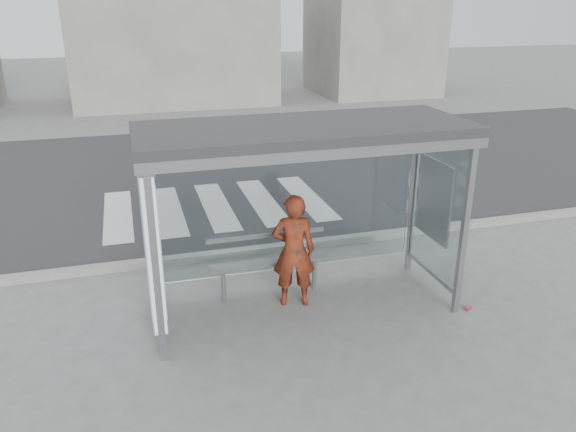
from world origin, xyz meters
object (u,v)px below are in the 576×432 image
at_px(bench, 269,261).
at_px(soda_can, 468,308).
at_px(bus_shelter, 276,174).
at_px(person, 294,251).

bearing_deg(bench, soda_can, -25.30).
xyz_separation_m(bus_shelter, soda_can, (2.57, -0.78, -1.95)).
distance_m(bus_shelter, bench, 1.51).
relative_size(bus_shelter, bench, 2.42).
relative_size(bench, soda_can, 16.02).
xyz_separation_m(bus_shelter, person, (0.27, 0.09, -1.16)).
relative_size(person, bench, 0.94).
distance_m(person, bench, 0.52).
bearing_deg(person, bench, -39.73).
bearing_deg(bench, bus_shelter, -90.57).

